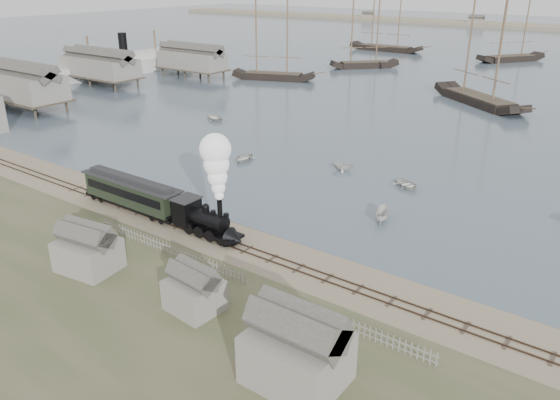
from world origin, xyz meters
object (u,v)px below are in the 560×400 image
Objects in this scene: locomotive at (213,194)px; steamship at (124,53)px; beached_dinghy at (211,220)px; passenger_coach at (132,192)px.

steamship is at bearing 145.53° from locomotive.
beached_dinghy is 98.19m from steamship.
locomotive is 5.82m from beached_dinghy.
locomotive is 12.52m from passenger_coach.
passenger_coach is 0.30× the size of steamship.
steamship reaches higher than locomotive.
steamship is (-83.95, 57.64, 0.42)m from locomotive.
steamship reaches higher than beached_dinghy.
beached_dinghy is (9.39, 2.50, -1.79)m from passenger_coach.
passenger_coach is at bearing -122.06° from steamship.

